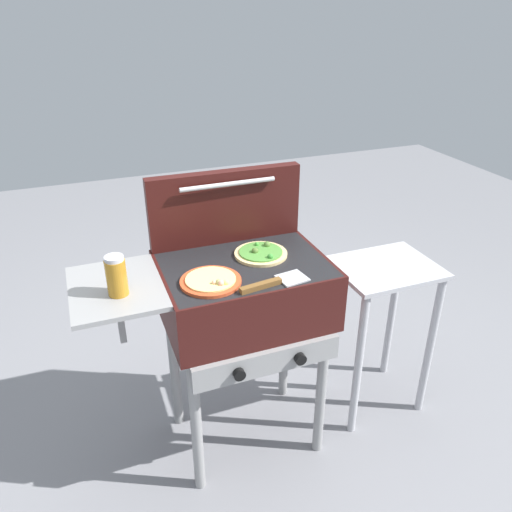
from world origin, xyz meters
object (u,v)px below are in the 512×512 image
object	(u,v)px
pizza_veggie	(261,253)
spatula	(274,282)
grill	(241,296)
sauce_jar	(116,276)
pizza_cheese	(211,281)
prep_table	(380,308)

from	to	relation	value
pizza_veggie	spatula	size ratio (longest dim) A/B	0.79
grill	sauce_jar	size ratio (longest dim) A/B	6.65
pizza_cheese	sauce_jar	distance (m)	0.32
grill	pizza_veggie	bearing A→B (deg)	22.52
sauce_jar	spatula	size ratio (longest dim) A/B	0.54
pizza_veggie	sauce_jar	size ratio (longest dim) A/B	1.44
sauce_jar	spatula	xyz separation A→B (m)	(0.52, -0.13, -0.06)
pizza_cheese	prep_table	xyz separation A→B (m)	(0.82, 0.10, -0.37)
grill	spatula	bearing A→B (deg)	-72.52
pizza_cheese	spatula	world-z (taller)	pizza_cheese
pizza_veggie	sauce_jar	world-z (taller)	sauce_jar
grill	spatula	distance (m)	0.25
spatula	prep_table	size ratio (longest dim) A/B	0.35
pizza_veggie	pizza_cheese	world-z (taller)	pizza_veggie
grill	prep_table	distance (m)	0.71
pizza_veggie	sauce_jar	bearing A→B (deg)	-170.23
spatula	prep_table	world-z (taller)	spatula
pizza_cheese	sauce_jar	size ratio (longest dim) A/B	1.52
grill	pizza_cheese	world-z (taller)	pizza_cheese
pizza_cheese	spatula	bearing A→B (deg)	-23.20
grill	prep_table	xyz separation A→B (m)	(0.67, 0.00, -0.21)
grill	prep_table	size ratio (longest dim) A/B	1.26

